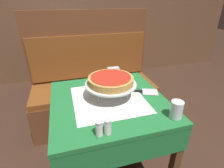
% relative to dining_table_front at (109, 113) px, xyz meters
% --- Properties ---
extents(dining_table_front, '(0.77, 0.77, 0.73)m').
position_rel_dining_table_front_xyz_m(dining_table_front, '(0.00, 0.00, 0.00)').
color(dining_table_front, '#1E6B33').
rests_on(dining_table_front, ground_plane).
extents(dining_table_rear, '(0.68, 0.68, 0.72)m').
position_rel_dining_table_front_xyz_m(dining_table_rear, '(-0.32, 1.59, -0.01)').
color(dining_table_rear, '#194799').
rests_on(dining_table_rear, ground_plane).
extents(booth_bench, '(1.37, 0.54, 1.24)m').
position_rel_dining_table_front_xyz_m(booth_bench, '(0.03, 0.78, -0.27)').
color(booth_bench, brown).
rests_on(booth_bench, ground_plane).
extents(back_wall_panel, '(6.00, 0.04, 2.40)m').
position_rel_dining_table_front_xyz_m(back_wall_panel, '(0.00, 2.15, 0.59)').
color(back_wall_panel, brown).
rests_on(back_wall_panel, ground_plane).
extents(pizza_pan_stand, '(0.35, 0.35, 0.11)m').
position_rel_dining_table_front_xyz_m(pizza_pan_stand, '(0.02, 0.02, 0.21)').
color(pizza_pan_stand, '#ADADB2').
rests_on(pizza_pan_stand, dining_table_front).
extents(deep_dish_pizza, '(0.31, 0.31, 0.05)m').
position_rel_dining_table_front_xyz_m(deep_dish_pizza, '(0.02, 0.02, 0.25)').
color(deep_dish_pizza, '#C68E47').
rests_on(deep_dish_pizza, pizza_pan_stand).
extents(pizza_server, '(0.29, 0.16, 0.01)m').
position_rel_dining_table_front_xyz_m(pizza_server, '(0.25, 0.04, 0.12)').
color(pizza_server, '#BCBCC1').
rests_on(pizza_server, dining_table_front).
extents(water_glass_near, '(0.07, 0.07, 0.10)m').
position_rel_dining_table_front_xyz_m(water_glass_near, '(0.32, -0.30, 0.17)').
color(water_glass_near, silver).
rests_on(water_glass_near, dining_table_front).
extents(salt_shaker, '(0.04, 0.04, 0.08)m').
position_rel_dining_table_front_xyz_m(salt_shaker, '(-0.14, -0.32, 0.16)').
color(salt_shaker, silver).
rests_on(salt_shaker, dining_table_front).
extents(pepper_shaker, '(0.04, 0.04, 0.08)m').
position_rel_dining_table_front_xyz_m(pepper_shaker, '(-0.09, -0.32, 0.16)').
color(pepper_shaker, silver).
rests_on(pepper_shaker, dining_table_front).
extents(napkin_holder, '(0.10, 0.05, 0.09)m').
position_rel_dining_table_front_xyz_m(napkin_holder, '(0.13, 0.34, 0.16)').
color(napkin_holder, '#B2B2B7').
rests_on(napkin_holder, dining_table_front).
extents(condiment_caddy, '(0.14, 0.14, 0.17)m').
position_rel_dining_table_front_xyz_m(condiment_caddy, '(-0.41, 1.61, 0.14)').
color(condiment_caddy, black).
rests_on(condiment_caddy, dining_table_rear).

